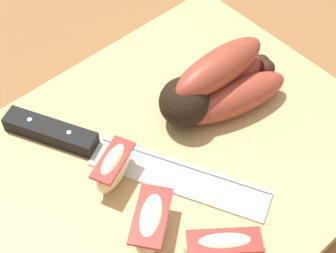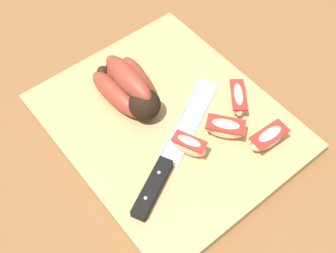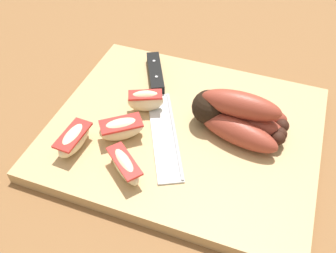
{
  "view_description": "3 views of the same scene",
  "coord_description": "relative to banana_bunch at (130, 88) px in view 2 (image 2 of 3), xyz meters",
  "views": [
    {
      "loc": [
        -0.24,
        -0.25,
        0.47
      ],
      "look_at": [
        -0.02,
        -0.0,
        0.05
      ],
      "focal_mm": 57.81,
      "sensor_mm": 36.0,
      "label": 1
    },
    {
      "loc": [
        -0.34,
        0.24,
        0.6
      ],
      "look_at": [
        -0.04,
        0.01,
        0.05
      ],
      "focal_mm": 46.48,
      "sensor_mm": 36.0,
      "label": 2
    },
    {
      "loc": [
        0.1,
        -0.4,
        0.43
      ],
      "look_at": [
        -0.03,
        -0.04,
        0.04
      ],
      "focal_mm": 40.65,
      "sensor_mm": 36.0,
      "label": 3
    }
  ],
  "objects": [
    {
      "name": "ground_plane",
      "position": [
        -0.06,
        -0.01,
        -0.05
      ],
      "size": [
        6.0,
        6.0,
        0.0
      ],
      "primitive_type": "plane",
      "color": "brown"
    },
    {
      "name": "cutting_board",
      "position": [
        -0.07,
        -0.02,
        -0.04
      ],
      "size": [
        0.4,
        0.33,
        0.02
      ],
      "primitive_type": "cube",
      "color": "tan",
      "rests_on": "ground_plane"
    },
    {
      "name": "banana_bunch",
      "position": [
        0.0,
        0.0,
        0.0
      ],
      "size": [
        0.14,
        0.1,
        0.07
      ],
      "color": "black",
      "rests_on": "cutting_board"
    },
    {
      "name": "chefs_knife",
      "position": [
        -0.14,
        0.03,
        -0.02
      ],
      "size": [
        0.15,
        0.26,
        0.02
      ],
      "color": "silver",
      "rests_on": "cutting_board"
    },
    {
      "name": "apple_wedge_near",
      "position": [
        -0.15,
        -0.07,
        -0.01
      ],
      "size": [
        0.07,
        0.06,
        0.03
      ],
      "color": "beige",
      "rests_on": "cutting_board"
    },
    {
      "name": "apple_wedge_middle",
      "position": [
        -0.14,
        -0.01,
        -0.01
      ],
      "size": [
        0.06,
        0.04,
        0.04
      ],
      "color": "beige",
      "rests_on": "cutting_board"
    },
    {
      "name": "apple_wedge_far",
      "position": [
        -0.12,
        -0.13,
        -0.01
      ],
      "size": [
        0.07,
        0.06,
        0.03
      ],
      "color": "beige",
      "rests_on": "cutting_board"
    },
    {
      "name": "apple_wedge_extra",
      "position": [
        -0.21,
        -0.11,
        -0.01
      ],
      "size": [
        0.03,
        0.07,
        0.03
      ],
      "color": "beige",
      "rests_on": "cutting_board"
    }
  ]
}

